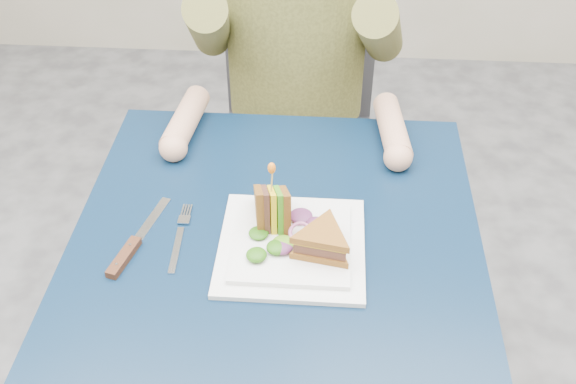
# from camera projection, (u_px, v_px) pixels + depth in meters

# --- Properties ---
(table) EXTENTS (0.75, 0.75, 0.73)m
(table) POSITION_uv_depth(u_px,v_px,m) (277.00, 258.00, 1.30)
(table) COLOR black
(table) RESTS_ON ground
(chair) EXTENTS (0.42, 0.40, 0.93)m
(chair) POSITION_uv_depth(u_px,v_px,m) (298.00, 110.00, 1.90)
(chair) COLOR #47474C
(chair) RESTS_ON ground
(diner) EXTENTS (0.54, 0.59, 0.74)m
(diner) POSITION_uv_depth(u_px,v_px,m) (296.00, 2.00, 1.57)
(diner) COLOR brown
(diner) RESTS_ON chair
(plate) EXTENTS (0.26, 0.26, 0.02)m
(plate) POSITION_uv_depth(u_px,v_px,m) (292.00, 245.00, 1.20)
(plate) COLOR white
(plate) RESTS_ON table
(sandwich_flat) EXTENTS (0.14, 0.14, 0.05)m
(sandwich_flat) POSITION_uv_depth(u_px,v_px,m) (323.00, 242.00, 1.16)
(sandwich_flat) COLOR brown
(sandwich_flat) RESTS_ON plate
(sandwich_upright) EXTENTS (0.08, 0.13, 0.13)m
(sandwich_upright) POSITION_uv_depth(u_px,v_px,m) (272.00, 208.00, 1.21)
(sandwich_upright) COLOR brown
(sandwich_upright) RESTS_ON plate
(fork) EXTENTS (0.02, 0.18, 0.01)m
(fork) POSITION_uv_depth(u_px,v_px,m) (179.00, 239.00, 1.22)
(fork) COLOR silver
(fork) RESTS_ON table
(knife) EXTENTS (0.07, 0.22, 0.02)m
(knife) POSITION_uv_depth(u_px,v_px,m) (129.00, 250.00, 1.20)
(knife) COLOR silver
(knife) RESTS_ON table
(toothpick) EXTENTS (0.01, 0.01, 0.06)m
(toothpick) POSITION_uv_depth(u_px,v_px,m) (272.00, 181.00, 1.17)
(toothpick) COLOR tan
(toothpick) RESTS_ON sandwich_upright
(toothpick_frill) EXTENTS (0.01, 0.01, 0.02)m
(toothpick_frill) POSITION_uv_depth(u_px,v_px,m) (272.00, 168.00, 1.15)
(toothpick_frill) COLOR orange
(toothpick_frill) RESTS_ON sandwich_upright
(lettuce_spill) EXTENTS (0.15, 0.13, 0.02)m
(lettuce_spill) POSITION_uv_depth(u_px,v_px,m) (295.00, 233.00, 1.20)
(lettuce_spill) COLOR #337A14
(lettuce_spill) RESTS_ON plate
(onion_ring) EXTENTS (0.04, 0.04, 0.02)m
(onion_ring) POSITION_uv_depth(u_px,v_px,m) (300.00, 233.00, 1.19)
(onion_ring) COLOR #9E4C7A
(onion_ring) RESTS_ON plate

